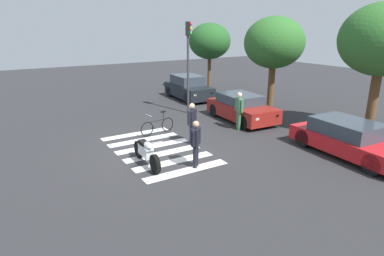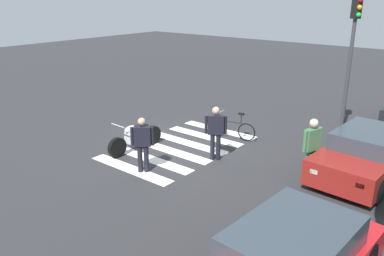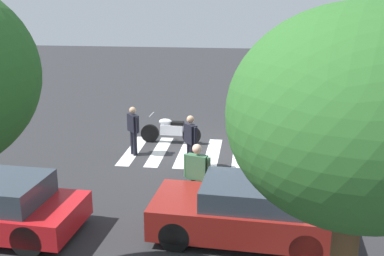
{
  "view_description": "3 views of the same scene",
  "coord_description": "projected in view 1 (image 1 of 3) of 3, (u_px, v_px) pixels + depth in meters",
  "views": [
    {
      "loc": [
        10.8,
        -4.98,
        4.59
      ],
      "look_at": [
        0.67,
        1.16,
        0.87
      ],
      "focal_mm": 30.5,
      "sensor_mm": 36.0,
      "label": 1
    },
    {
      "loc": [
        9.37,
        8.06,
        4.9
      ],
      "look_at": [
        0.24,
        0.7,
        0.89
      ],
      "focal_mm": 37.13,
      "sensor_mm": 36.0,
      "label": 2
    },
    {
      "loc": [
        -1.61,
        14.78,
        5.23
      ],
      "look_at": [
        0.14,
        0.81,
        1.1
      ],
      "focal_mm": 44.02,
      "sensor_mm": 36.0,
      "label": 3
    }
  ],
  "objects": [
    {
      "name": "leaning_bicycle",
      "position": [
        158.0,
        126.0,
        14.44
      ],
      "size": [
        0.46,
        1.73,
        0.98
      ],
      "color": "black",
      "rests_on": "ground_plane"
    },
    {
      "name": "street_tree_mid",
      "position": [
        274.0,
        43.0,
        18.33
      ],
      "size": [
        3.38,
        3.38,
        5.13
      ],
      "color": "brown",
      "rests_on": "ground_plane"
    },
    {
      "name": "ground_plane",
      "position": [
        158.0,
        150.0,
        12.65
      ],
      "size": [
        60.0,
        60.0,
        0.0
      ],
      "primitive_type": "plane",
      "color": "#2B2B2D"
    },
    {
      "name": "traffic_light_pole",
      "position": [
        188.0,
        54.0,
        17.03
      ],
      "size": [
        0.33,
        0.35,
        4.81
      ],
      "color": "#38383D",
      "rests_on": "ground_plane"
    },
    {
      "name": "pedestrian_bystander",
      "position": [
        239.0,
        108.0,
        14.83
      ],
      "size": [
        0.67,
        0.34,
        1.75
      ],
      "color": "#3F724C",
      "rests_on": "ground_plane"
    },
    {
      "name": "street_tree_far",
      "position": [
        383.0,
        40.0,
        13.25
      ],
      "size": [
        3.5,
        3.5,
        5.56
      ],
      "color": "brown",
      "rests_on": "ground_plane"
    },
    {
      "name": "car_red_convertible",
      "position": [
        349.0,
        139.0,
        12.0
      ],
      "size": [
        4.41,
        2.09,
        1.28
      ],
      "color": "black",
      "rests_on": "ground_plane"
    },
    {
      "name": "officer_on_foot",
      "position": [
        192.0,
        121.0,
        13.02
      ],
      "size": [
        0.45,
        0.56,
        1.69
      ],
      "color": "black",
      "rests_on": "ground_plane"
    },
    {
      "name": "crosswalk_stripes",
      "position": [
        158.0,
        150.0,
        12.65
      ],
      "size": [
        4.95,
        3.06,
        0.01
      ],
      "color": "silver",
      "rests_on": "ground_plane"
    },
    {
      "name": "car_maroon_wagon",
      "position": [
        241.0,
        108.0,
        16.44
      ],
      "size": [
        4.0,
        2.03,
        1.32
      ],
      "color": "black",
      "rests_on": "ground_plane"
    },
    {
      "name": "police_motorcycle",
      "position": [
        146.0,
        152.0,
        11.13
      ],
      "size": [
        2.16,
        0.62,
        1.04
      ],
      "color": "black",
      "rests_on": "ground_plane"
    },
    {
      "name": "car_black_suv",
      "position": [
        188.0,
        88.0,
        21.27
      ],
      "size": [
        4.04,
        1.96,
        1.53
      ],
      "color": "black",
      "rests_on": "ground_plane"
    },
    {
      "name": "officer_by_motorcycle",
      "position": [
        196.0,
        141.0,
        10.85
      ],
      "size": [
        0.46,
        0.52,
        1.63
      ],
      "color": "black",
      "rests_on": "ground_plane"
    },
    {
      "name": "street_tree_near",
      "position": [
        210.0,
        41.0,
        23.64
      ],
      "size": [
        3.02,
        3.02,
        4.82
      ],
      "color": "brown",
      "rests_on": "ground_plane"
    }
  ]
}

